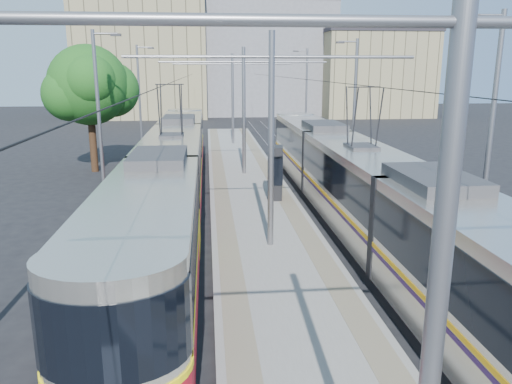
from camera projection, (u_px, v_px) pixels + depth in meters
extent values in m
cube|color=gray|center=(249.00, 188.00, 25.80)|extent=(4.00, 50.00, 0.30)
cube|color=gray|center=(220.00, 186.00, 25.62)|extent=(0.70, 50.00, 0.01)
cube|color=gray|center=(276.00, 184.00, 25.90)|extent=(0.70, 50.00, 0.01)
cube|color=gray|center=(164.00, 192.00, 25.42)|extent=(0.07, 70.00, 0.03)
cube|color=gray|center=(193.00, 192.00, 25.55)|extent=(0.07, 70.00, 0.03)
cube|color=gray|center=(303.00, 189.00, 26.10)|extent=(0.07, 70.00, 0.03)
cube|color=gray|center=(330.00, 188.00, 26.24)|extent=(0.07, 70.00, 0.03)
cube|color=black|center=(174.00, 206.00, 22.26)|extent=(2.30, 30.21, 0.40)
cube|color=beige|center=(173.00, 169.00, 21.87)|extent=(2.40, 28.61, 2.90)
cube|color=black|center=(173.00, 158.00, 21.75)|extent=(2.43, 28.61, 1.30)
cube|color=yellow|center=(173.00, 178.00, 21.96)|extent=(2.43, 28.61, 0.12)
cube|color=red|center=(174.00, 189.00, 22.08)|extent=(2.42, 28.61, 1.10)
cube|color=#2D2D30|center=(171.00, 133.00, 21.48)|extent=(1.68, 3.00, 0.30)
cube|color=black|center=(357.00, 228.00, 19.17)|extent=(2.30, 29.77, 0.40)
cube|color=beige|center=(359.00, 186.00, 18.77)|extent=(2.40, 28.17, 2.90)
cube|color=black|center=(360.00, 173.00, 18.65)|extent=(2.43, 28.17, 1.30)
cube|color=#EFA10C|center=(359.00, 196.00, 18.87)|extent=(2.43, 28.17, 0.12)
cube|color=#2B1242|center=(359.00, 200.00, 18.91)|extent=(2.43, 28.17, 0.10)
cube|color=#2D2D30|center=(362.00, 144.00, 18.39)|extent=(1.68, 3.00, 0.30)
cylinder|color=slate|center=(435.00, 328.00, 4.63)|extent=(0.20, 0.20, 7.00)
cylinder|color=slate|center=(464.00, 22.00, 3.98)|extent=(9.20, 0.10, 0.10)
cylinder|color=slate|center=(271.00, 143.00, 16.22)|extent=(0.20, 0.20, 7.00)
cylinder|color=slate|center=(272.00, 57.00, 15.57)|extent=(9.20, 0.10, 0.10)
cylinder|color=slate|center=(244.00, 112.00, 27.82)|extent=(0.20, 0.20, 7.00)
cylinder|color=slate|center=(244.00, 62.00, 27.17)|extent=(9.20, 0.10, 0.10)
cylinder|color=slate|center=(233.00, 99.00, 39.41)|extent=(0.20, 0.20, 7.00)
cylinder|color=slate|center=(232.00, 64.00, 38.76)|extent=(9.20, 0.10, 0.10)
cylinder|color=black|center=(174.00, 81.00, 24.16)|extent=(0.02, 70.00, 0.02)
cylinder|color=black|center=(320.00, 81.00, 24.84)|extent=(0.02, 70.00, 0.02)
cylinder|color=slate|center=(99.00, 112.00, 25.13)|extent=(0.18, 0.18, 8.00)
cube|color=#2D2D30|center=(116.00, 35.00, 24.33)|extent=(0.50, 0.22, 0.12)
cylinder|color=slate|center=(139.00, 96.00, 40.58)|extent=(0.18, 0.18, 8.00)
cube|color=#2D2D30|center=(151.00, 48.00, 39.79)|extent=(0.50, 0.22, 0.12)
cylinder|color=slate|center=(491.00, 134.00, 16.89)|extent=(0.18, 0.18, 8.00)
cube|color=#2D2D30|center=(471.00, 17.00, 15.88)|extent=(0.50, 0.22, 0.12)
cylinder|color=slate|center=(354.00, 103.00, 32.34)|extent=(0.18, 0.18, 8.00)
cube|color=#2D2D30|center=(340.00, 42.00, 31.34)|extent=(0.50, 0.22, 0.12)
cylinder|color=slate|center=(306.00, 92.00, 47.80)|extent=(0.18, 0.18, 8.00)
cube|color=#2D2D30|center=(296.00, 51.00, 46.79)|extent=(0.50, 0.22, 0.12)
cube|color=black|center=(275.00, 173.00, 22.81)|extent=(0.80, 1.15, 2.44)
cube|color=black|center=(275.00, 169.00, 22.77)|extent=(0.85, 1.20, 1.27)
cylinder|color=#382314|center=(93.00, 146.00, 30.31)|extent=(0.43, 0.43, 3.14)
sphere|color=#144213|center=(88.00, 85.00, 29.44)|extent=(4.71, 4.71, 4.71)
sphere|color=#144213|center=(112.00, 90.00, 30.38)|extent=(3.34, 3.34, 3.34)
cube|color=gray|center=(144.00, 61.00, 64.71)|extent=(16.00, 12.00, 14.32)
cube|color=#262328|center=(141.00, 0.00, 62.93)|extent=(16.32, 12.24, 0.50)
cube|color=gray|center=(263.00, 60.00, 70.05)|extent=(18.00, 14.00, 14.59)
cube|color=#262328|center=(263.00, 3.00, 68.24)|extent=(18.36, 14.28, 0.50)
cube|color=gray|center=(373.00, 75.00, 66.06)|extent=(14.00, 10.00, 10.59)
cube|color=#262328|center=(375.00, 32.00, 64.73)|extent=(14.28, 10.20, 0.50)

